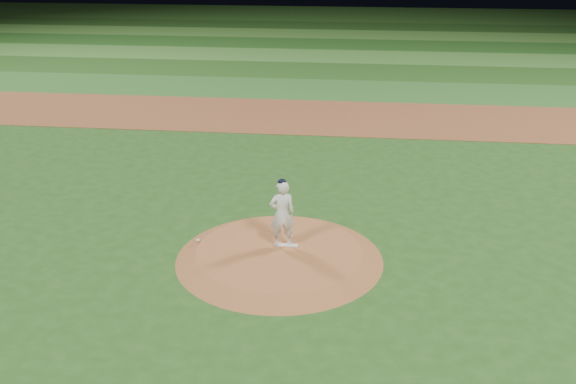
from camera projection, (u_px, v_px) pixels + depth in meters
The scene contains 12 objects.
ground at pixel (279, 258), 17.07m from camera, with size 120.00×120.00×0.00m, color #234F19.
infield_dirt_band at pixel (317, 117), 29.93m from camera, with size 70.00×6.00×0.02m, color brown.
outfield_stripe_0 at pixel (325, 90), 34.98m from camera, with size 70.00×5.00×0.02m, color #2E6825.
outfield_stripe_1 at pixel (330, 71), 39.57m from camera, with size 70.00×5.00×0.02m, color #224F19.
outfield_stripe_2 at pixel (334, 56), 44.17m from camera, with size 70.00×5.00×0.02m, color #3C7A2C.
outfield_stripe_3 at pixel (337, 44), 48.76m from camera, with size 70.00×5.00×0.02m, color #1E4D18.
outfield_stripe_4 at pixel (339, 34), 53.36m from camera, with size 70.00×5.00×0.02m, color #3B7129.
outfield_stripe_5 at pixel (342, 26), 57.95m from camera, with size 70.00×5.00×0.02m, color #1B4014.
pitchers_mound at pixel (279, 254), 17.02m from camera, with size 5.50×5.50×0.25m, color #A35F32.
pitching_rubber at pixel (286, 245), 17.21m from camera, with size 0.63×0.16×0.03m, color white.
rosin_bag at pixel (198, 240), 17.44m from camera, with size 0.12×0.12×0.07m, color silver.
pitcher_on_mound at pixel (282, 213), 16.87m from camera, with size 0.78×0.63×1.92m.
Camera 1 is at (1.96, -14.98, 8.13)m, focal length 40.00 mm.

